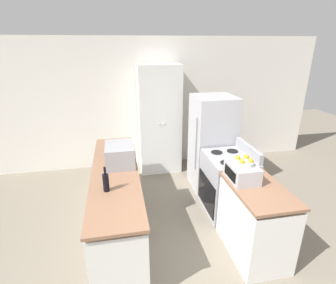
# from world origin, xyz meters

# --- Properties ---
(wall_back) EXTENTS (7.00, 0.06, 2.60)m
(wall_back) POSITION_xyz_m (0.00, 3.45, 1.30)
(wall_back) COLOR silver
(wall_back) RESTS_ON ground_plane
(counter_left) EXTENTS (0.60, 2.49, 0.91)m
(counter_left) POSITION_xyz_m (-0.82, 1.35, 0.44)
(counter_left) COLOR silver
(counter_left) RESTS_ON ground_plane
(counter_right) EXTENTS (0.60, 0.95, 0.91)m
(counter_right) POSITION_xyz_m (0.82, 0.57, 0.44)
(counter_right) COLOR silver
(counter_right) RESTS_ON ground_plane
(pantry_cabinet) EXTENTS (0.81, 0.60, 2.12)m
(pantry_cabinet) POSITION_xyz_m (0.06, 3.12, 1.06)
(pantry_cabinet) COLOR silver
(pantry_cabinet) RESTS_ON ground_plane
(stove) EXTENTS (0.66, 0.78, 1.07)m
(stove) POSITION_xyz_m (0.84, 1.46, 0.46)
(stove) COLOR #9E9EA3
(stove) RESTS_ON ground_plane
(refrigerator) EXTENTS (0.70, 0.70, 1.66)m
(refrigerator) POSITION_xyz_m (0.85, 2.24, 0.83)
(refrigerator) COLOR #B7B7BC
(refrigerator) RESTS_ON ground_plane
(microwave) EXTENTS (0.39, 0.48, 0.29)m
(microwave) POSITION_xyz_m (-0.74, 1.52, 1.06)
(microwave) COLOR #939399
(microwave) RESTS_ON counter_left
(wine_bottle) EXTENTS (0.07, 0.07, 0.30)m
(wine_bottle) POSITION_xyz_m (-0.91, 0.86, 1.02)
(wine_bottle) COLOR black
(wine_bottle) RESTS_ON counter_left
(toaster_oven) EXTENTS (0.31, 0.43, 0.21)m
(toaster_oven) POSITION_xyz_m (0.70, 0.80, 1.02)
(toaster_oven) COLOR #B2B2B7
(toaster_oven) RESTS_ON counter_right
(fruit_bowl) EXTENTS (0.24, 0.24, 0.10)m
(fruit_bowl) POSITION_xyz_m (0.71, 0.80, 1.16)
(fruit_bowl) COLOR silver
(fruit_bowl) RESTS_ON toaster_oven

